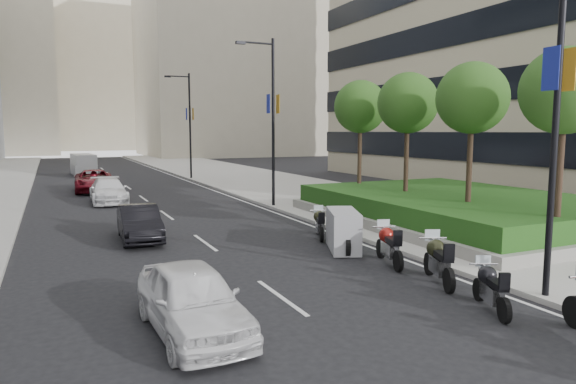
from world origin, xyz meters
TOP-DOWN VIEW (x-y plane):
  - ground at (0.00, 0.00)m, footprint 160.00×160.00m
  - sidewalk_right at (9.00, 30.00)m, footprint 10.00×100.00m
  - lane_edge at (3.70, 30.00)m, footprint 0.12×100.00m
  - lane_centre at (-1.50, 30.00)m, footprint 0.12×100.00m
  - building_cream_right at (22.00, 80.00)m, footprint 28.00×24.00m
  - building_cream_centre at (2.00, 120.00)m, footprint 30.00×24.00m
  - planter at (10.00, 10.00)m, footprint 10.00×14.00m
  - hedge at (10.00, 10.00)m, footprint 9.40×13.40m
  - tree_0 at (8.50, 4.00)m, footprint 2.80×2.80m
  - tree_1 at (8.50, 8.00)m, footprint 2.80×2.80m
  - tree_2 at (8.50, 12.00)m, footprint 2.80×2.80m
  - tree_3 at (8.50, 16.00)m, footprint 2.80×2.80m
  - lamp_post_0 at (4.14, 1.00)m, footprint 2.34×0.45m
  - lamp_post_1 at (4.14, 18.00)m, footprint 2.34×0.45m
  - lamp_post_2 at (4.14, 36.00)m, footprint 2.34×0.45m
  - motorcycle_2 at (2.52, 1.05)m, footprint 1.00×1.90m
  - motorcycle_3 at (2.92, 3.30)m, footprint 1.12×2.22m
  - motorcycle_4 at (2.89, 5.53)m, footprint 0.92×2.21m
  - motorcycle_5 at (2.56, 7.75)m, footprint 1.76×2.51m
  - motorcycle_6 at (2.83, 9.98)m, footprint 0.98×1.96m
  - car_a at (-4.09, 2.67)m, footprint 1.85×4.27m
  - car_b at (-3.65, 12.48)m, footprint 1.59×4.10m
  - car_c at (-3.65, 23.91)m, footprint 2.06×4.88m
  - car_d at (-3.97, 30.06)m, footprint 2.75×5.54m
  - delivery_van at (-3.81, 44.90)m, footprint 2.19×4.85m

SIDE VIEW (x-z plane):
  - ground at x=0.00m, z-range 0.00..0.00m
  - lane_edge at x=3.70m, z-range 0.00..0.01m
  - lane_centre at x=-1.50m, z-range 0.00..0.01m
  - sidewalk_right at x=9.00m, z-range 0.00..0.15m
  - planter at x=10.00m, z-range 0.15..0.55m
  - motorcycle_2 at x=2.52m, z-range 0.03..1.05m
  - motorcycle_6 at x=2.83m, z-range 0.04..1.07m
  - motorcycle_4 at x=2.89m, z-range 0.04..1.17m
  - motorcycle_3 at x=2.92m, z-range 0.04..1.22m
  - car_b at x=-3.65m, z-range 0.00..1.33m
  - car_c at x=-3.65m, z-range 0.00..1.40m
  - motorcycle_5 at x=2.56m, z-range 0.00..1.41m
  - car_a at x=-4.09m, z-range 0.00..1.43m
  - car_d at x=-3.97m, z-range 0.00..1.51m
  - delivery_van at x=-3.81m, z-range -0.07..1.91m
  - hedge at x=10.00m, z-range 0.55..1.35m
  - lamp_post_0 at x=4.14m, z-range 0.57..9.57m
  - lamp_post_1 at x=4.14m, z-range 0.57..9.57m
  - lamp_post_2 at x=4.14m, z-range 0.57..9.57m
  - tree_0 at x=8.50m, z-range 2.27..8.57m
  - tree_1 at x=8.50m, z-range 2.27..8.57m
  - tree_2 at x=8.50m, z-range 2.27..8.57m
  - tree_3 at x=8.50m, z-range 2.27..8.57m
  - building_cream_right at x=22.00m, z-range 0.00..36.00m
  - building_cream_centre at x=2.00m, z-range 0.00..38.00m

